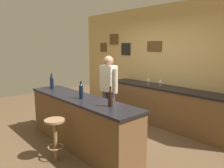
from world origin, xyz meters
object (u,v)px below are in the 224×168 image
Objects in this scene: wine_bottle_a at (52,81)px; wine_glass_b at (160,81)px; bar_stool at (55,133)px; wine_bottle_c at (81,91)px; bartender at (109,88)px; wine_glass_a at (148,80)px; wine_bottle_b at (52,82)px; wine_bottle_d at (110,98)px.

wine_bottle_a reaches higher than wine_glass_b.
wine_bottle_c is (-0.06, 0.55, 0.60)m from bar_stool.
bartender reaches higher than wine_glass_b.
wine_glass_a is 0.32m from wine_glass_b.
wine_bottle_c is 1.97× the size of wine_glass_a.
wine_bottle_c reaches higher than wine_glass_a.
bar_stool is 2.22× the size of wine_bottle_b.
wine_bottle_b is 1.97× the size of wine_glass_a.
bar_stool is 1.62m from wine_bottle_a.
wine_glass_b is at bearing 88.73° from bar_stool.
wine_glass_a is at bearing 82.77° from bartender.
wine_glass_a is at bearing 95.47° from wine_bottle_c.
wine_bottle_b is 2.28m from wine_glass_a.
wine_bottle_b is 1.00× the size of wine_bottle_c.
bartender is 5.29× the size of wine_bottle_a.
wine_bottle_c is at bearing -4.33° from wine_bottle_a.
bar_stool is at bearing -74.70° from bartender.
wine_bottle_c is (0.35, -0.93, 0.12)m from bartender.
bartender is at bearing 110.48° from wine_bottle_c.
wine_bottle_a reaches higher than wine_glass_a.
wine_glass_b is at bearing 86.87° from wine_bottle_c.
wine_bottle_a and wine_bottle_c have the same top height.
wine_bottle_d is (2.01, -0.05, 0.00)m from wine_bottle_a.
wine_bottle_a is 1.00× the size of wine_bottle_d.
wine_bottle_d is at bearing -65.99° from wine_glass_a.
wine_bottle_a is at bearing -118.82° from wine_glass_a.
wine_bottle_d is (1.88, 0.01, 0.00)m from wine_bottle_b.
bartender reaches higher than wine_bottle_a.
bar_stool is at bearing -25.68° from wine_bottle_b.
bar_stool is 4.39× the size of wine_glass_b.
wine_bottle_a is 2.49m from wine_glass_b.
wine_bottle_c is (1.17, -0.04, 0.00)m from wine_bottle_b.
bar_stool is at bearing -137.48° from wine_bottle_d.
wine_bottle_b reaches higher than wine_glass_a.
wine_bottle_a is at bearing 175.67° from wine_bottle_c.
wine_bottle_c is 0.71m from wine_bottle_d.
wine_bottle_a and wine_bottle_b have the same top height.
wine_glass_a is (0.15, 1.17, 0.07)m from bartender.
bartender reaches higher than wine_bottle_c.
bartender reaches higher than wine_bottle_d.
wine_bottle_c is (1.30, -0.10, 0.00)m from wine_bottle_a.
bar_stool is 2.22× the size of wine_bottle_d.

